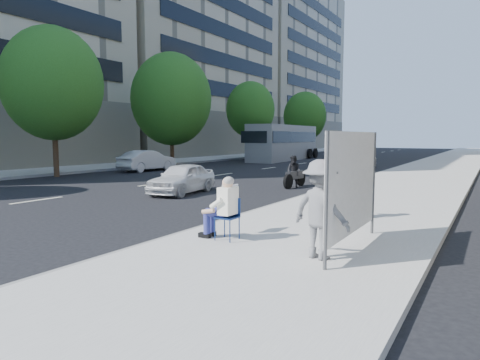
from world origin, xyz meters
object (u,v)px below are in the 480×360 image
Objects in this scene: pedestrian_woman at (345,186)px; white_sedan_far at (355,160)px; jogger at (321,209)px; white_sedan_near at (182,178)px; seated_protester at (223,204)px; white_sedan_mid at (147,161)px; protest_banner at (353,183)px; bus at (284,143)px; motorcycle at (294,173)px.

pedestrian_woman is 19.95m from white_sedan_far.
pedestrian_woman is at bearing -71.12° from white_sedan_far.
white_sedan_near is at bearing -21.90° from jogger.
white_sedan_far is (-3.73, 22.78, -0.30)m from seated_protester.
jogger is 0.42× the size of white_sedan_mid.
pedestrian_woman reaches higher than white_sedan_mid.
protest_banner reaches higher than white_sedan_mid.
white_sedan_far is at bearing -43.19° from bus.
motorcycle reaches higher than white_sedan_mid.
pedestrian_woman is at bearing 109.29° from protest_banner.
seated_protester is 0.32× the size of white_sedan_far.
jogger is 0.84× the size of motorcycle.
protest_banner is at bearing 13.24° from seated_protester.
white_sedan_mid reaches higher than white_sedan_far.
bus reaches higher than jogger.
white_sedan_near is 11.67m from white_sedan_mid.
seated_protester is 23.08m from white_sedan_far.
seated_protester reaches higher than motorcycle.
white_sedan_near is 25.18m from bus.
jogger is 0.56× the size of protest_banner.
white_sedan_near is at bearing -120.35° from motorcycle.
pedestrian_woman is 3.13m from protest_banner.
jogger reaches higher than motorcycle.
bus reaches higher than motorcycle.
seated_protester is 0.11× the size of bus.
jogger is 1.03× the size of pedestrian_woman.
pedestrian_woman is 0.82× the size of motorcycle.
seated_protester is at bearing 88.66° from pedestrian_woman.
protest_banner is 0.86× the size of white_sedan_near.
motorcycle is (-5.09, 10.46, -0.37)m from jogger.
seated_protester is 0.76× the size of jogger.
protest_banner is 21.67m from white_sedan_mid.
protest_banner reaches higher than motorcycle.
pedestrian_woman reaches higher than white_sedan_near.
jogger is 0.42× the size of white_sedan_far.
seated_protester is 2.62m from protest_banner.
seated_protester is 8.46m from white_sedan_near.
seated_protester is at bearing -76.93° from white_sedan_far.
motorcycle is at bearing -35.41° from pedestrian_woman.
protest_banner is 10.98m from motorcycle.
bus is (-6.84, 24.21, 1.03)m from white_sedan_near.
seated_protester is at bearing 7.94° from jogger.
white_sedan_mid is at bearing -136.57° from white_sedan_far.
jogger is at bearing -57.72° from motorcycle.
white_sedan_near reaches higher than white_sedan_far.
motorcycle is (11.95, -3.45, -0.04)m from white_sedan_mid.
protest_banner is at bearing -70.56° from white_sedan_far.
bus is (-15.25, 29.67, 0.23)m from protest_banner.
motorcycle is at bearing 105.82° from seated_protester.
white_sedan_mid is (-14.82, 13.58, -0.20)m from seated_protester.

